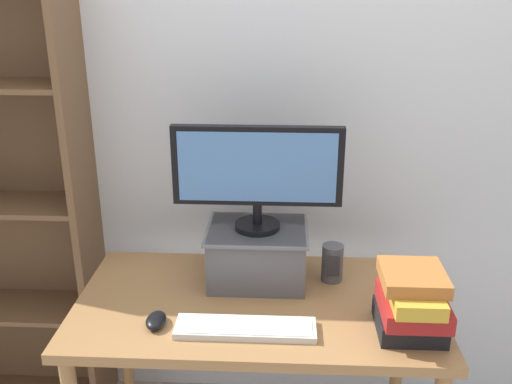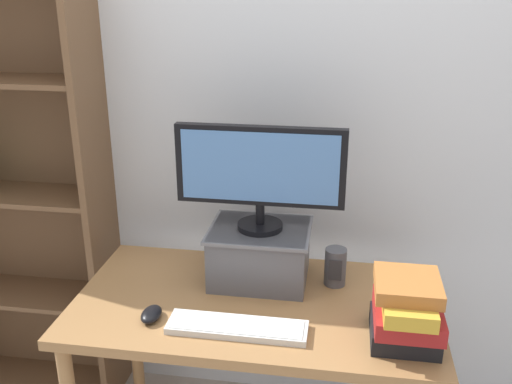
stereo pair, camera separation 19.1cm
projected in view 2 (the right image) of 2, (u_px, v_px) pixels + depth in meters
back_wall at (276, 115)px, 2.28m from camera, size 7.00×0.08×2.60m
desk at (255, 322)px, 2.02m from camera, size 1.26×0.69×0.76m
bookshelf_unit at (6, 190)px, 2.43m from camera, size 0.84×0.28×1.91m
riser_box at (260, 252)px, 2.09m from camera, size 0.37×0.30×0.21m
computer_monitor at (260, 171)px, 1.98m from camera, size 0.60×0.16×0.38m
keyboard at (237, 327)px, 1.81m from camera, size 0.45×0.12×0.02m
computer_mouse at (151, 314)px, 1.87m from camera, size 0.06×0.10×0.04m
book_stack at (407, 311)px, 1.73m from camera, size 0.21×0.26×0.21m
desk_speaker at (335, 267)px, 2.07m from camera, size 0.08×0.08×0.14m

